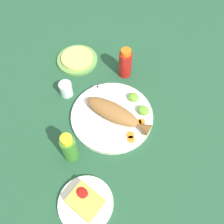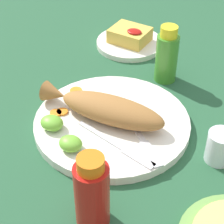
{
  "view_description": "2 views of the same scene",
  "coord_description": "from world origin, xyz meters",
  "px_view_note": "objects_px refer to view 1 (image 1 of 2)",
  "views": [
    {
      "loc": [
        -0.31,
        0.4,
        0.84
      ],
      "look_at": [
        0.0,
        0.0,
        0.04
      ],
      "focal_mm": 40.0,
      "sensor_mm": 36.0,
      "label": 1
    },
    {
      "loc": [
        0.33,
        -0.54,
        0.55
      ],
      "look_at": [
        0.0,
        0.0,
        0.04
      ],
      "focal_mm": 65.0,
      "sensor_mm": 36.0,
      "label": 2
    }
  ],
  "objects_px": {
    "fried_fish": "(115,113)",
    "fork_far": "(111,97)",
    "tortilla_plate": "(77,60)",
    "salt_cup": "(66,90)",
    "main_plate": "(112,116)",
    "hot_sauce_bottle_green": "(69,148)",
    "fork_near": "(99,101)",
    "hot_sauce_bottle_red": "(125,63)",
    "side_plate_fries": "(86,203)"
  },
  "relations": [
    {
      "from": "hot_sauce_bottle_green",
      "to": "hot_sauce_bottle_red",
      "type": "bearing_deg",
      "value": -79.77
    },
    {
      "from": "side_plate_fries",
      "to": "fried_fish",
      "type": "bearing_deg",
      "value": -69.02
    },
    {
      "from": "salt_cup",
      "to": "tortilla_plate",
      "type": "xyz_separation_m",
      "value": [
        0.09,
        -0.17,
        -0.02
      ]
    },
    {
      "from": "fried_fish",
      "to": "fork_far",
      "type": "relative_size",
      "value": 1.48
    },
    {
      "from": "hot_sauce_bottle_red",
      "to": "hot_sauce_bottle_green",
      "type": "relative_size",
      "value": 1.01
    },
    {
      "from": "hot_sauce_bottle_red",
      "to": "salt_cup",
      "type": "bearing_deg",
      "value": 62.14
    },
    {
      "from": "fork_near",
      "to": "hot_sauce_bottle_red",
      "type": "relative_size",
      "value": 1.1
    },
    {
      "from": "main_plate",
      "to": "fried_fish",
      "type": "distance_m",
      "value": 0.04
    },
    {
      "from": "fried_fish",
      "to": "salt_cup",
      "type": "xyz_separation_m",
      "value": [
        0.23,
        0.03,
        -0.02
      ]
    },
    {
      "from": "fried_fish",
      "to": "hot_sauce_bottle_green",
      "type": "height_order",
      "value": "hot_sauce_bottle_green"
    },
    {
      "from": "fork_near",
      "to": "hot_sauce_bottle_red",
      "type": "bearing_deg",
      "value": -46.46
    },
    {
      "from": "main_plate",
      "to": "tortilla_plate",
      "type": "xyz_separation_m",
      "value": [
        0.31,
        -0.14,
        -0.0
      ]
    },
    {
      "from": "hot_sauce_bottle_green",
      "to": "tortilla_plate",
      "type": "height_order",
      "value": "hot_sauce_bottle_green"
    },
    {
      "from": "hot_sauce_bottle_red",
      "to": "main_plate",
      "type": "bearing_deg",
      "value": 113.82
    },
    {
      "from": "tortilla_plate",
      "to": "fried_fish",
      "type": "bearing_deg",
      "value": 156.53
    },
    {
      "from": "hot_sauce_bottle_green",
      "to": "side_plate_fries",
      "type": "xyz_separation_m",
      "value": [
        -0.15,
        0.1,
        -0.06
      ]
    },
    {
      "from": "salt_cup",
      "to": "hot_sauce_bottle_green",
      "type": "bearing_deg",
      "value": 136.54
    },
    {
      "from": "salt_cup",
      "to": "fork_far",
      "type": "bearing_deg",
      "value": -152.39
    },
    {
      "from": "salt_cup",
      "to": "fork_near",
      "type": "bearing_deg",
      "value": -162.57
    },
    {
      "from": "hot_sauce_bottle_green",
      "to": "tortilla_plate",
      "type": "bearing_deg",
      "value": -50.66
    },
    {
      "from": "fork_far",
      "to": "hot_sauce_bottle_red",
      "type": "height_order",
      "value": "hot_sauce_bottle_red"
    },
    {
      "from": "fork_near",
      "to": "hot_sauce_bottle_green",
      "type": "xyz_separation_m",
      "value": [
        -0.06,
        0.24,
        0.04
      ]
    },
    {
      "from": "fried_fish",
      "to": "hot_sauce_bottle_red",
      "type": "bearing_deg",
      "value": -69.34
    },
    {
      "from": "main_plate",
      "to": "hot_sauce_bottle_green",
      "type": "distance_m",
      "value": 0.22
    },
    {
      "from": "hot_sauce_bottle_red",
      "to": "fork_near",
      "type": "bearing_deg",
      "value": 94.29
    },
    {
      "from": "fork_far",
      "to": "hot_sauce_bottle_red",
      "type": "distance_m",
      "value": 0.16
    },
    {
      "from": "hot_sauce_bottle_green",
      "to": "salt_cup",
      "type": "distance_m",
      "value": 0.28
    },
    {
      "from": "fried_fish",
      "to": "fork_far",
      "type": "xyz_separation_m",
      "value": [
        0.07,
        -0.06,
        -0.02
      ]
    },
    {
      "from": "tortilla_plate",
      "to": "fork_far",
      "type": "bearing_deg",
      "value": 162.58
    },
    {
      "from": "fried_fish",
      "to": "tortilla_plate",
      "type": "xyz_separation_m",
      "value": [
        0.32,
        -0.14,
        -0.04
      ]
    },
    {
      "from": "fork_far",
      "to": "main_plate",
      "type": "bearing_deg",
      "value": 141.85
    },
    {
      "from": "fork_far",
      "to": "side_plate_fries",
      "type": "xyz_separation_m",
      "value": [
        -0.19,
        0.37,
        -0.01
      ]
    },
    {
      "from": "fork_far",
      "to": "hot_sauce_bottle_red",
      "type": "bearing_deg",
      "value": -65.15
    },
    {
      "from": "fried_fish",
      "to": "hot_sauce_bottle_red",
      "type": "distance_m",
      "value": 0.24
    },
    {
      "from": "fork_near",
      "to": "salt_cup",
      "type": "height_order",
      "value": "salt_cup"
    },
    {
      "from": "fried_fish",
      "to": "fork_near",
      "type": "bearing_deg",
      "value": -17.7
    },
    {
      "from": "side_plate_fries",
      "to": "tortilla_plate",
      "type": "xyz_separation_m",
      "value": [
        0.44,
        -0.45,
        0.0
      ]
    },
    {
      "from": "fried_fish",
      "to": "hot_sauce_bottle_green",
      "type": "relative_size",
      "value": 1.98
    },
    {
      "from": "main_plate",
      "to": "side_plate_fries",
      "type": "bearing_deg",
      "value": 113.29
    },
    {
      "from": "fork_near",
      "to": "salt_cup",
      "type": "bearing_deg",
      "value": 56.69
    },
    {
      "from": "fried_fish",
      "to": "fork_far",
      "type": "distance_m",
      "value": 0.09
    },
    {
      "from": "salt_cup",
      "to": "hot_sauce_bottle_red",
      "type": "bearing_deg",
      "value": -117.86
    },
    {
      "from": "fork_far",
      "to": "hot_sauce_bottle_green",
      "type": "height_order",
      "value": "hot_sauce_bottle_green"
    },
    {
      "from": "fork_near",
      "to": "fork_far",
      "type": "height_order",
      "value": "same"
    },
    {
      "from": "main_plate",
      "to": "salt_cup",
      "type": "bearing_deg",
      "value": 6.13
    },
    {
      "from": "fried_fish",
      "to": "side_plate_fries",
      "type": "height_order",
      "value": "fried_fish"
    },
    {
      "from": "hot_sauce_bottle_red",
      "to": "tortilla_plate",
      "type": "bearing_deg",
      "value": 18.2
    },
    {
      "from": "fried_fish",
      "to": "side_plate_fries",
      "type": "xyz_separation_m",
      "value": [
        -0.12,
        0.31,
        -0.04
      ]
    },
    {
      "from": "fork_near",
      "to": "hot_sauce_bottle_green",
      "type": "relative_size",
      "value": 1.1
    },
    {
      "from": "main_plate",
      "to": "tortilla_plate",
      "type": "height_order",
      "value": "main_plate"
    }
  ]
}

